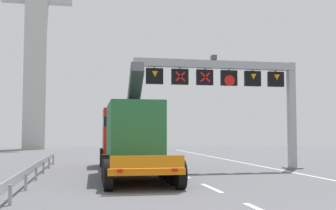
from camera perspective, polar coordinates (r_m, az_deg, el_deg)
name	(u,v)px	position (r m, az deg, el deg)	size (l,w,h in m)	color
lane_markings	(196,181)	(18.71, 3.78, -10.30)	(0.20, 36.31, 0.01)	silver
edge_line_right	(309,176)	(22.07, 18.68, -9.12)	(0.20, 63.00, 0.01)	silver
overhead_lane_gantry	(236,82)	(24.65, 9.27, 3.09)	(9.90, 0.90, 6.60)	#9EA0A5
heavy_haul_truck_orange	(129,135)	(23.02, -5.40, -4.12)	(3.15, 14.09, 5.30)	orange
guardrail_left	(30,171)	(18.08, -18.29, -8.58)	(0.13, 25.48, 0.76)	#999EA3
bridge_pylon_distant	(37,23)	(58.15, -17.48, 10.57)	(9.00, 2.00, 31.94)	#B7B7B2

